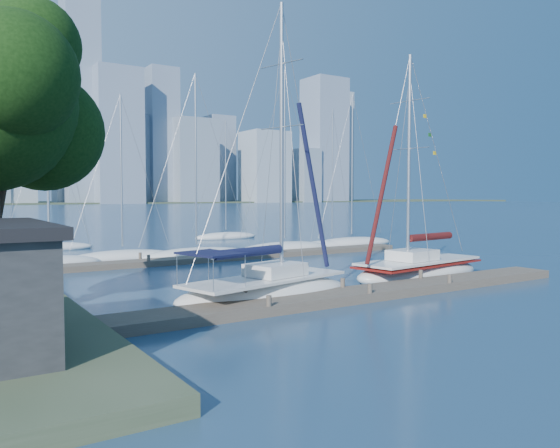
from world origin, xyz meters
TOP-DOWN VIEW (x-y plane):
  - ground at (0.00, 0.00)m, footprint 700.00×700.00m
  - near_dock at (0.00, 0.00)m, footprint 26.00×2.00m
  - far_dock at (2.00, 16.00)m, footprint 30.00×1.80m
  - sailboat_navy at (-3.46, 1.85)m, footprint 8.86×4.72m
  - sailboat_maroon at (6.89, 2.80)m, footprint 8.89×3.90m
  - bg_boat_0 at (-9.25, 18.41)m, footprint 6.57×4.56m
  - bg_boat_1 at (-4.37, 19.43)m, footprint 7.99×4.10m
  - bg_boat_2 at (0.56, 18.08)m, footprint 8.41×3.42m
  - bg_boat_3 at (8.18, 18.13)m, footprint 8.41×2.61m
  - bg_boat_4 at (13.80, 19.19)m, footprint 7.52×4.77m
  - bg_boat_5 at (16.06, 19.25)m, footprint 9.26×4.15m
  - bg_boat_6 at (-7.37, 29.78)m, footprint 7.32×3.67m
  - bg_boat_7 at (10.39, 32.64)m, footprint 7.29×4.16m
  - skyline at (25.30, 290.47)m, footprint 502.97×51.31m

SIDE VIEW (x-z plane):
  - ground at x=0.00m, z-range 0.00..0.00m
  - far_dock at x=2.00m, z-range 0.00..0.36m
  - near_dock at x=0.00m, z-range 0.00..0.40m
  - bg_boat_6 at x=-7.37m, z-range -5.54..5.99m
  - bg_boat_4 at x=13.80m, z-range -5.85..6.33m
  - bg_boat_1 at x=-4.37m, z-range -5.62..6.12m
  - bg_boat_7 at x=10.39m, z-range -6.03..6.52m
  - bg_boat_2 at x=0.56m, z-range -6.49..7.03m
  - bg_boat_5 at x=16.06m, z-range -6.64..7.18m
  - bg_boat_0 at x=-9.25m, z-range -6.90..7.47m
  - bg_boat_3 at x=8.18m, z-range -7.07..7.66m
  - sailboat_maroon at x=6.89m, z-range -5.30..7.18m
  - sailboat_navy at x=-3.46m, z-range -5.66..7.75m
  - skyline at x=25.30m, z-range -20.10..90.88m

